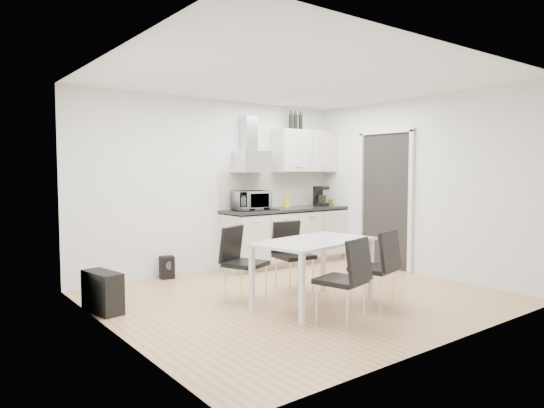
# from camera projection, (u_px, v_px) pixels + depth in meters

# --- Properties ---
(ground) EXTENTS (4.50, 4.50, 0.00)m
(ground) POSITION_uv_depth(u_px,v_px,m) (300.00, 297.00, 5.88)
(ground) COLOR tan
(ground) RESTS_ON ground
(wall_back) EXTENTS (4.50, 0.10, 2.60)m
(wall_back) POSITION_uv_depth(u_px,v_px,m) (215.00, 186.00, 7.37)
(wall_back) COLOR white
(wall_back) RESTS_ON ground
(wall_front) EXTENTS (4.50, 0.10, 2.60)m
(wall_front) POSITION_uv_depth(u_px,v_px,m) (451.00, 197.00, 4.20)
(wall_front) COLOR white
(wall_front) RESTS_ON ground
(wall_left) EXTENTS (0.10, 4.00, 2.60)m
(wall_left) POSITION_uv_depth(u_px,v_px,m) (114.00, 196.00, 4.43)
(wall_left) COLOR white
(wall_left) RESTS_ON ground
(wall_right) EXTENTS (0.10, 4.00, 2.60)m
(wall_right) POSITION_uv_depth(u_px,v_px,m) (416.00, 186.00, 7.15)
(wall_right) COLOR white
(wall_right) RESTS_ON ground
(ceiling) EXTENTS (4.50, 4.50, 0.00)m
(ceiling) POSITION_uv_depth(u_px,v_px,m) (301.00, 79.00, 5.70)
(ceiling) COLOR white
(ceiling) RESTS_ON wall_back
(doorway) EXTENTS (0.08, 1.04, 2.10)m
(doorway) POSITION_uv_depth(u_px,v_px,m) (385.00, 201.00, 7.58)
(doorway) COLOR white
(doorway) RESTS_ON ground
(kitchenette) EXTENTS (2.22, 0.64, 2.52)m
(kitchenette) POSITION_uv_depth(u_px,v_px,m) (286.00, 213.00, 7.91)
(kitchenette) COLOR beige
(kitchenette) RESTS_ON ground
(dining_table) EXTENTS (1.51, 1.03, 0.75)m
(dining_table) POSITION_uv_depth(u_px,v_px,m) (314.00, 247.00, 5.44)
(dining_table) COLOR white
(dining_table) RESTS_ON ground
(chair_far_left) EXTENTS (0.60, 0.63, 0.88)m
(chair_far_left) POSITION_uv_depth(u_px,v_px,m) (246.00, 265.00, 5.61)
(chair_far_left) COLOR black
(chair_far_left) RESTS_ON ground
(chair_far_right) EXTENTS (0.49, 0.55, 0.88)m
(chair_far_right) POSITION_uv_depth(u_px,v_px,m) (294.00, 257.00, 6.11)
(chair_far_right) COLOR black
(chair_far_right) RESTS_ON ground
(chair_near_left) EXTENTS (0.55, 0.60, 0.88)m
(chair_near_left) POSITION_uv_depth(u_px,v_px,m) (341.00, 282.00, 4.76)
(chair_near_left) COLOR black
(chair_near_left) RESTS_ON ground
(chair_near_right) EXTENTS (0.55, 0.59, 0.88)m
(chair_near_right) POSITION_uv_depth(u_px,v_px,m) (373.00, 270.00, 5.33)
(chair_near_right) COLOR black
(chair_near_right) RESTS_ON ground
(guitar_amp) EXTENTS (0.32, 0.57, 0.45)m
(guitar_amp) POSITION_uv_depth(u_px,v_px,m) (103.00, 292.00, 5.21)
(guitar_amp) COLOR black
(guitar_amp) RESTS_ON ground
(floor_speaker) EXTENTS (0.22, 0.20, 0.32)m
(floor_speaker) POSITION_uv_depth(u_px,v_px,m) (167.00, 267.00, 6.86)
(floor_speaker) COLOR black
(floor_speaker) RESTS_ON ground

